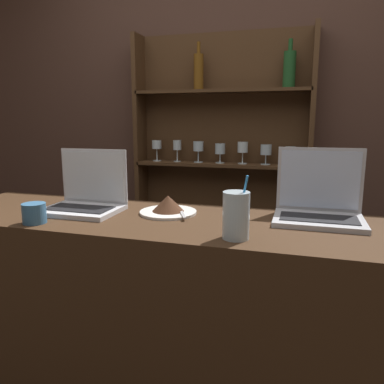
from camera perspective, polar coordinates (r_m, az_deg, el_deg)
bar_counter at (r=1.58m, az=-3.06°, el=-21.49°), size 1.92×0.52×0.98m
back_wall at (r=2.60m, az=6.49°, el=11.17°), size 7.00×0.06×2.70m
back_shelf at (r=2.55m, az=4.57°, el=3.13°), size 1.17×0.18×1.90m
laptop_near at (r=1.56m, az=-15.86°, el=-0.73°), size 0.30×0.22×0.24m
laptop_far at (r=1.43m, az=18.76°, el=-1.74°), size 0.31×0.23×0.26m
cake_plate at (r=1.45m, az=-3.65°, el=-2.20°), size 0.22×0.22×0.07m
water_glass at (r=1.15m, az=6.73°, el=-3.55°), size 0.08×0.08×0.20m
coffee_cup at (r=1.43m, az=-22.91°, el=-3.00°), size 0.08×0.08×0.07m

